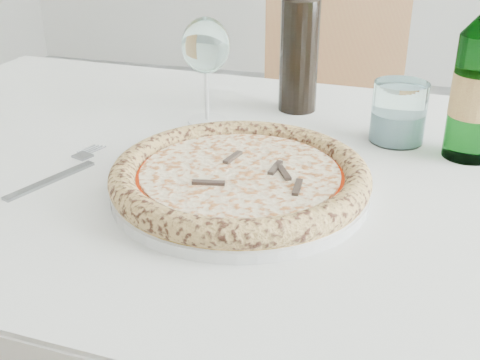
{
  "coord_description": "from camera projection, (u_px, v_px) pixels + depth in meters",
  "views": [
    {
      "loc": [
        0.12,
        -0.88,
        1.11
      ],
      "look_at": [
        -0.08,
        -0.21,
        0.78
      ],
      "focal_mm": 45.0,
      "sensor_mm": 36.0,
      "label": 1
    }
  ],
  "objects": [
    {
      "name": "dining_table",
      "position": [
        258.0,
        218.0,
        0.9
      ],
      "size": [
        1.47,
        0.91,
        0.76
      ],
      "color": "olive",
      "rests_on": "floor"
    },
    {
      "name": "plate",
      "position": [
        240.0,
        188.0,
        0.77
      ],
      "size": [
        0.33,
        0.33,
        0.02
      ],
      "color": "silver",
      "rests_on": "dining_table"
    },
    {
      "name": "fork",
      "position": [
        61.0,
        172.0,
        0.83
      ],
      "size": [
        0.06,
        0.2,
        0.0
      ],
      "color": "gray",
      "rests_on": "dining_table"
    },
    {
      "name": "pizza",
      "position": [
        240.0,
        175.0,
        0.76
      ],
      "size": [
        0.33,
        0.33,
        0.03
      ],
      "color": "tan",
      "rests_on": "plate"
    },
    {
      "name": "wine_glass",
      "position": [
        206.0,
        48.0,
        0.97
      ],
      "size": [
        0.08,
        0.08,
        0.17
      ],
      "color": "white",
      "rests_on": "dining_table"
    },
    {
      "name": "chair_far",
      "position": [
        331.0,
        119.0,
        1.69
      ],
      "size": [
        0.45,
        0.45,
        0.93
      ],
      "color": "olive",
      "rests_on": "floor"
    },
    {
      "name": "tumbler",
      "position": [
        398.0,
        116.0,
        0.92
      ],
      "size": [
        0.08,
        0.08,
        0.09
      ],
      "color": "white",
      "rests_on": "dining_table"
    },
    {
      "name": "beer_bottle",
      "position": [
        479.0,
        83.0,
        0.84
      ],
      "size": [
        0.07,
        0.07,
        0.28
      ],
      "color": "#377E3F",
      "rests_on": "dining_table"
    },
    {
      "name": "wine_bottle",
      "position": [
        300.0,
        44.0,
        1.03
      ],
      "size": [
        0.07,
        0.07,
        0.27
      ],
      "color": "black",
      "rests_on": "dining_table"
    }
  ]
}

